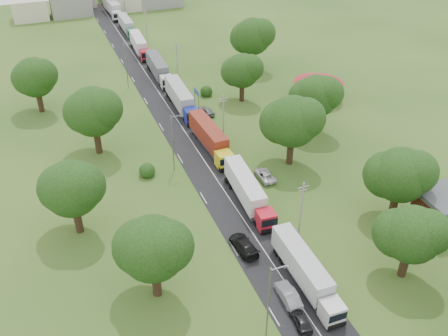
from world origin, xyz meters
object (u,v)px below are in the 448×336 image
car_lane_mid (288,295)px  info_sign (197,95)px  truck_0 (305,271)px  car_lane_front (301,320)px

car_lane_mid → info_sign: bearing=-94.9°
truck_0 → car_lane_front: truck_0 is taller
truck_0 → car_lane_front: size_ratio=3.71×
truck_0 → car_lane_front: bearing=-122.4°
info_sign → car_lane_front: size_ratio=1.06×
car_lane_front → car_lane_mid: size_ratio=0.81×
info_sign → truck_0: info_sign is taller
info_sign → car_lane_front: info_sign is taller
car_lane_front → car_lane_mid: car_lane_mid is taller
truck_0 → car_lane_mid: 3.70m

